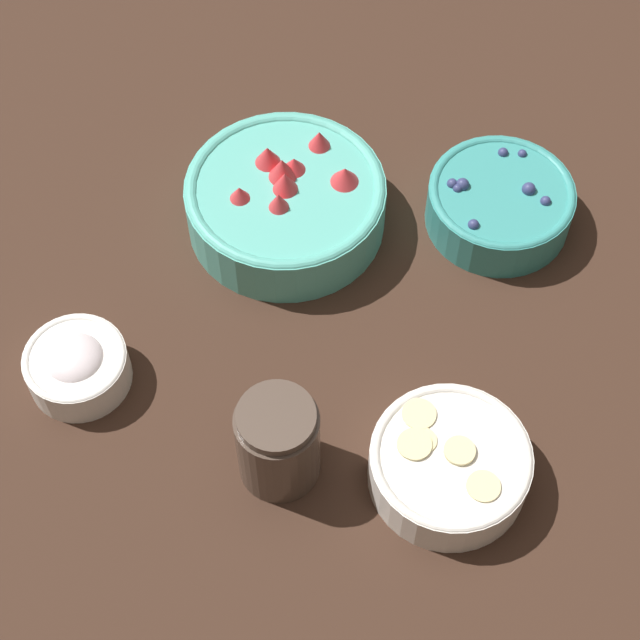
% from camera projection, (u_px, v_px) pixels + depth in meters
% --- Properties ---
extents(ground_plane, '(4.00, 4.00, 0.00)m').
position_uv_depth(ground_plane, '(294.00, 326.00, 1.09)').
color(ground_plane, '#382319').
extents(bowl_strawberries, '(0.21, 0.21, 0.09)m').
position_uv_depth(bowl_strawberries, '(286.00, 200.00, 1.13)').
color(bowl_strawberries, '#56B7A8').
rests_on(bowl_strawberries, ground_plane).
extents(bowl_blueberries, '(0.16, 0.16, 0.06)m').
position_uv_depth(bowl_blueberries, '(500.00, 202.00, 1.14)').
color(bowl_blueberries, teal).
rests_on(bowl_blueberries, ground_plane).
extents(bowl_bananas, '(0.15, 0.15, 0.05)m').
position_uv_depth(bowl_bananas, '(449.00, 464.00, 0.98)').
color(bowl_bananas, white).
rests_on(bowl_bananas, ground_plane).
extents(bowl_cream, '(0.10, 0.10, 0.05)m').
position_uv_depth(bowl_cream, '(77.00, 365.00, 1.04)').
color(bowl_cream, white).
rests_on(bowl_cream, ground_plane).
extents(jar_chocolate, '(0.08, 0.08, 0.11)m').
position_uv_depth(jar_chocolate, '(278.00, 444.00, 0.97)').
color(jar_chocolate, '#4C3D33').
rests_on(jar_chocolate, ground_plane).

